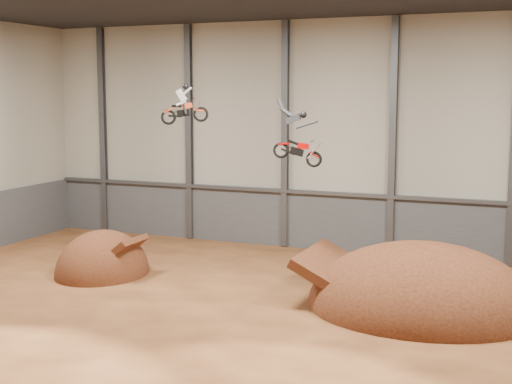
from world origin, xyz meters
TOP-DOWN VIEW (x-y plane):
  - floor at (0.00, 0.00)m, footprint 40.00×40.00m
  - back_wall at (0.00, 15.00)m, footprint 40.00×0.10m
  - lower_band_back at (0.00, 14.90)m, footprint 39.80×0.18m
  - steel_rail at (0.00, 14.75)m, footprint 39.80×0.35m
  - steel_column_0 at (-16.67, 14.80)m, footprint 0.40×0.36m
  - steel_column_1 at (-10.00, 14.80)m, footprint 0.40×0.36m
  - steel_column_2 at (-3.33, 14.80)m, footprint 0.40×0.36m
  - steel_column_3 at (3.33, 14.80)m, footprint 0.40×0.36m
  - takeoff_ramp at (-9.94, 4.62)m, footprint 4.76×5.49m
  - landing_ramp at (6.85, 4.99)m, footprint 10.32×9.13m
  - fmx_rider_a at (-4.80, 4.59)m, footprint 2.64×1.78m
  - fmx_rider_b at (0.81, 4.94)m, footprint 3.78×1.51m

SIDE VIEW (x-z plane):
  - floor at x=0.00m, z-range 0.00..0.00m
  - takeoff_ramp at x=-9.94m, z-range -2.38..2.38m
  - landing_ramp at x=6.85m, z-range -2.98..2.98m
  - lower_band_back at x=0.00m, z-range 0.00..3.50m
  - steel_rail at x=0.00m, z-range 3.45..3.65m
  - back_wall at x=0.00m, z-range 0.00..14.00m
  - steel_column_0 at x=-16.67m, z-range 0.05..13.95m
  - steel_column_1 at x=-10.00m, z-range 0.05..13.95m
  - steel_column_2 at x=-3.33m, z-range 0.05..13.95m
  - steel_column_3 at x=3.33m, z-range 0.05..13.95m
  - fmx_rider_b at x=0.81m, z-range 6.04..9.40m
  - fmx_rider_a at x=-4.80m, z-range 8.03..10.33m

